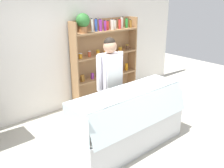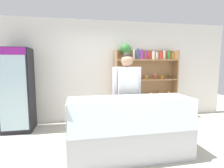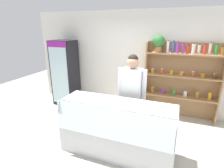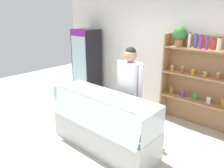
% 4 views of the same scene
% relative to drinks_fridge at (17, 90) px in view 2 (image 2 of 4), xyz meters
% --- Properties ---
extents(ground_plane, '(12.00, 12.00, 0.00)m').
position_rel_drinks_fridge_xyz_m(ground_plane, '(2.34, -1.57, -0.96)').
color(ground_plane, '#B7B2A3').
extents(back_wall, '(6.80, 0.10, 2.70)m').
position_rel_drinks_fridge_xyz_m(back_wall, '(2.34, 0.47, 0.39)').
color(back_wall, white).
rests_on(back_wall, ground).
extents(drinks_fridge, '(0.65, 0.59, 1.91)m').
position_rel_drinks_fridge_xyz_m(drinks_fridge, '(0.00, 0.00, 0.00)').
color(drinks_fridge, black).
rests_on(drinks_fridge, ground).
extents(shelving_unit, '(1.77, 0.30, 2.08)m').
position_rel_drinks_fridge_xyz_m(shelving_unit, '(3.16, 0.28, 0.23)').
color(shelving_unit, '#9E754C').
rests_on(shelving_unit, ground).
extents(deli_display_case, '(2.04, 0.74, 1.01)m').
position_rel_drinks_fridge_xyz_m(deli_display_case, '(2.21, -1.62, -0.64)').
color(deli_display_case, silver).
rests_on(deli_display_case, ground).
extents(shop_clerk, '(0.58, 0.25, 1.77)m').
position_rel_drinks_fridge_xyz_m(shop_clerk, '(2.32, -1.02, 0.10)').
color(shop_clerk, '#383D51').
rests_on(shop_clerk, ground).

